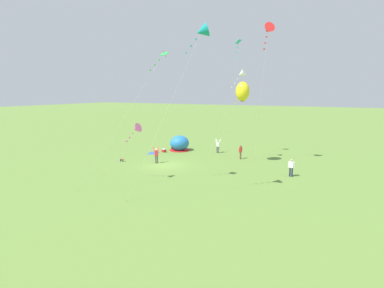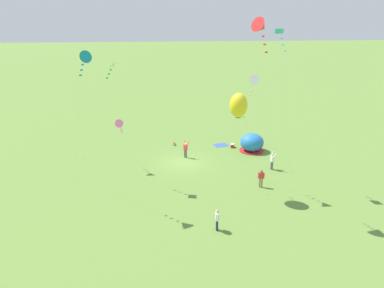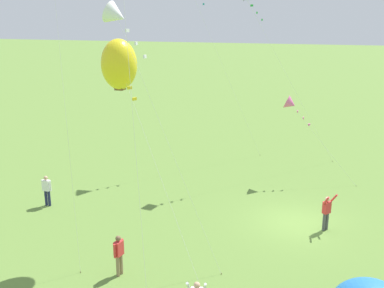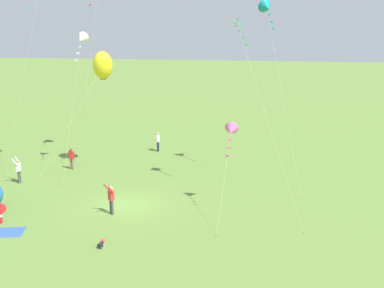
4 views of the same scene
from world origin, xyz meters
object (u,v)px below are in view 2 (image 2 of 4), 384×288
at_px(person_arms_raised, 272,160).
at_px(person_center_field, 186,149).
at_px(kite_pink, 120,124).
at_px(popup_tent, 252,143).
at_px(kite_white, 253,81).
at_px(cooler_box, 233,146).
at_px(person_strolling, 261,178).
at_px(kite_red, 261,27).
at_px(kite_cyan, 281,39).
at_px(toddler_crawling, 174,144).
at_px(kite_teal, 84,58).
at_px(person_watching_sky, 217,219).
at_px(kite_green, 111,71).
at_px(kite_yellow, 239,105).

relative_size(person_arms_raised, person_center_field, 1.00).
bearing_deg(kite_pink, popup_tent, -165.01).
distance_m(person_arms_raised, kite_white, 10.50).
distance_m(popup_tent, person_center_field, 7.91).
xyz_separation_m(cooler_box, kite_pink, (12.51, 5.19, 4.62)).
relative_size(popup_tent, person_arms_raised, 1.49).
height_order(person_strolling, kite_white, kite_white).
distance_m(kite_red, kite_cyan, 5.23).
height_order(person_center_field, kite_pink, kite_pink).
height_order(toddler_crawling, person_center_field, person_center_field).
bearing_deg(person_strolling, kite_white, 11.59).
height_order(popup_tent, cooler_box, popup_tent).
xyz_separation_m(person_strolling, kite_teal, (14.63, 1.71, 11.19)).
bearing_deg(person_strolling, person_watching_sky, 52.95).
distance_m(toddler_crawling, kite_pink, 9.82).
height_order(person_center_field, kite_red, kite_red).
height_order(cooler_box, kite_teal, kite_teal).
bearing_deg(person_arms_raised, person_strolling, 60.68).
height_order(person_watching_sky, kite_green, kite_green).
xyz_separation_m(person_arms_raised, kite_green, (15.47, 1.11, 9.47)).
distance_m(popup_tent, kite_white, 13.36).
bearing_deg(kite_cyan, kite_yellow, 27.73).
bearing_deg(person_center_field, person_strolling, 129.53).
xyz_separation_m(cooler_box, kite_cyan, (-1.82, 9.45, 12.97)).
xyz_separation_m(cooler_box, kite_teal, (13.96, 12.25, 11.93)).
distance_m(cooler_box, person_strolling, 10.58).
bearing_deg(person_watching_sky, kite_teal, -27.80).
xyz_separation_m(person_watching_sky, kite_cyan, (-6.24, -7.82, 12.22)).
distance_m(toddler_crawling, person_watching_sky, 18.83).
height_order(person_strolling, kite_cyan, kite_cyan).
relative_size(cooler_box, person_watching_sky, 0.36).
bearing_deg(person_watching_sky, kite_white, -120.25).
xyz_separation_m(toddler_crawling, kite_teal, (7.07, 13.63, 11.97)).
distance_m(toddler_crawling, person_strolling, 14.13).
bearing_deg(popup_tent, kite_white, 74.47).
bearing_deg(kite_white, kite_teal, 6.18).
bearing_deg(kite_yellow, person_watching_sky, 66.99).
distance_m(person_arms_raised, kite_yellow, 9.76).
bearing_deg(kite_white, person_watching_sky, 59.75).
distance_m(cooler_box, toddler_crawling, 7.03).
bearing_deg(kite_yellow, kite_green, -18.74).
bearing_deg(person_watching_sky, kite_green, -49.07).
height_order(person_strolling, kite_green, kite_green).
relative_size(popup_tent, cooler_box, 4.51).
bearing_deg(kite_red, popup_tent, -103.71).
xyz_separation_m(person_arms_raised, kite_teal, (16.78, 5.56, 11.16)).
distance_m(person_center_field, kite_white, 13.16).
bearing_deg(person_center_field, person_watching_sky, 95.38).
relative_size(kite_green, kite_pink, 2.12).
distance_m(person_arms_raised, person_strolling, 4.41).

